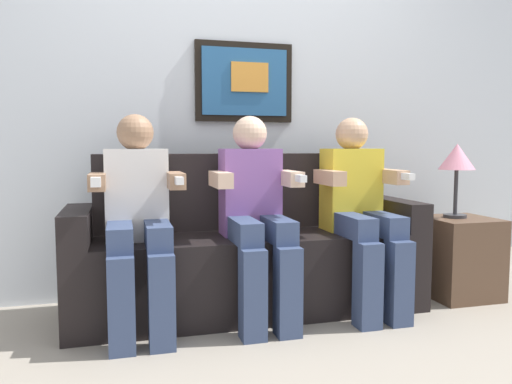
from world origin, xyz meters
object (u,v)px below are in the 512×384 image
(person_on_left, at_px, (138,213))
(person_on_right, at_px, (360,206))
(side_table_right, at_px, (459,257))
(couch, at_px, (248,256))
(person_in_middle, at_px, (256,209))
(table_lamp, at_px, (457,160))

(person_on_left, height_order, person_on_right, same)
(person_on_left, bearing_deg, side_table_right, 1.80)
(couch, xyz_separation_m, person_on_left, (-0.62, -0.17, 0.29))
(person_on_left, relative_size, person_in_middle, 1.00)
(couch, bearing_deg, person_on_left, -164.81)
(side_table_right, bearing_deg, person_on_right, -175.18)
(couch, relative_size, side_table_right, 3.97)
(table_lamp, bearing_deg, person_on_right, -173.09)
(person_on_left, height_order, table_lamp, person_on_left)
(side_table_right, bearing_deg, person_on_left, -178.20)
(person_in_middle, relative_size, side_table_right, 2.22)
(person_in_middle, distance_m, side_table_right, 1.39)
(person_on_right, distance_m, side_table_right, 0.81)
(person_on_right, relative_size, table_lamp, 2.41)
(person_in_middle, bearing_deg, side_table_right, 2.61)
(person_in_middle, height_order, side_table_right, person_in_middle)
(person_in_middle, relative_size, person_on_right, 1.00)
(table_lamp, bearing_deg, couch, 176.39)
(person_in_middle, bearing_deg, table_lamp, 3.68)
(couch, xyz_separation_m, person_in_middle, (0.00, -0.17, 0.29))
(couch, distance_m, person_on_right, 0.70)
(person_in_middle, xyz_separation_m, person_on_right, (0.62, 0.00, 0.00))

